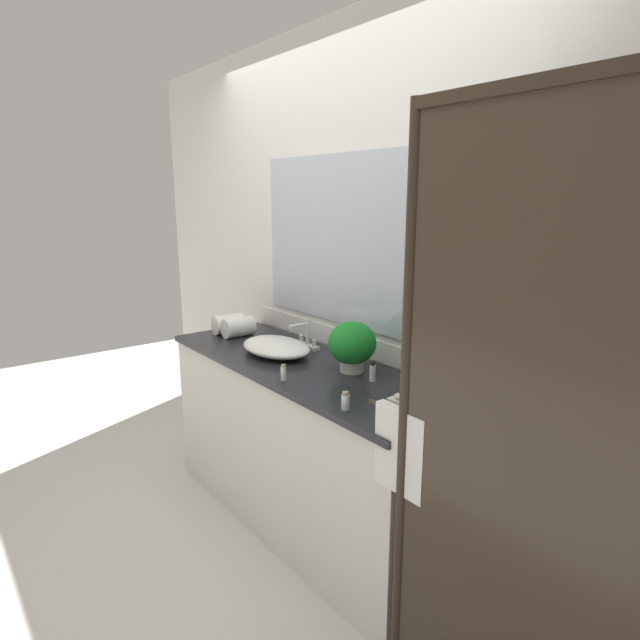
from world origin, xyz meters
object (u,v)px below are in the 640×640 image
amenity_bottle_body_wash (345,401)px  soap_dish (401,399)px  sink_basin (276,347)px  faucet (306,339)px  potted_plant (352,344)px  rolled_towel_near_edge (228,324)px  rolled_towel_middle (238,327)px  amenity_bottle_conditioner (373,372)px  amenity_bottle_shampoo (284,373)px

amenity_bottle_body_wash → soap_dish: bearing=69.7°
sink_basin → faucet: bearing=90.0°
potted_plant → amenity_bottle_body_wash: size_ratio=3.32×
soap_dish → rolled_towel_near_edge: 1.43m
rolled_towel_middle → rolled_towel_near_edge: bearing=-175.5°
amenity_bottle_conditioner → rolled_towel_near_edge: bearing=-175.3°
potted_plant → rolled_towel_middle: bearing=-173.5°
soap_dish → amenity_bottle_shampoo: size_ratio=1.32×
rolled_towel_near_edge → amenity_bottle_shampoo: bearing=-13.3°
amenity_bottle_conditioner → rolled_towel_near_edge: rolled_towel_near_edge is taller
sink_basin → potted_plant: potted_plant is taller
sink_basin → potted_plant: (0.46, 0.13, 0.09)m
amenity_bottle_shampoo → potted_plant: bearing=73.5°
potted_plant → soap_dish: size_ratio=2.45×
potted_plant → amenity_bottle_shampoo: potted_plant is taller
amenity_bottle_shampoo → amenity_bottle_conditioner: 0.41m
faucet → rolled_towel_middle: 0.48m
sink_basin → rolled_towel_middle: bearing=176.8°
faucet → rolled_towel_near_edge: bearing=-161.8°
potted_plant → sink_basin: bearing=-164.6°
faucet → soap_dish: faucet is taller
amenity_bottle_shampoo → rolled_towel_middle: bearing=164.4°
amenity_bottle_shampoo → amenity_bottle_body_wash: (0.43, -0.00, -0.00)m
amenity_bottle_body_wash → rolled_towel_near_edge: size_ratio=0.41×
faucet → potted_plant: (0.46, -0.07, 0.09)m
soap_dish → amenity_bottle_body_wash: (-0.08, -0.23, 0.02)m
faucet → amenity_bottle_shampoo: faucet is taller
soap_dish → rolled_towel_middle: size_ratio=0.55×
soap_dish → rolled_towel_middle: rolled_towel_middle is taller
sink_basin → amenity_bottle_shampoo: sink_basin is taller
sink_basin → potted_plant: 0.49m
sink_basin → rolled_towel_middle: (-0.44, 0.02, 0.02)m
sink_basin → rolled_towel_near_edge: rolled_towel_near_edge is taller
faucet → rolled_towel_near_edge: (-0.55, -0.18, 0.01)m
sink_basin → rolled_towel_middle: rolled_towel_middle is taller
amenity_bottle_body_wash → faucet: bearing=153.4°
soap_dish → amenity_bottle_conditioner: size_ratio=1.12×
faucet → amenity_bottle_conditioner: 0.63m
sink_basin → faucet: size_ratio=2.62×
potted_plant → rolled_towel_near_edge: size_ratio=1.35×
rolled_towel_near_edge → amenity_bottle_body_wash: bearing=-9.1°
faucet → amenity_bottle_shampoo: bearing=-47.6°
sink_basin → faucet: (0.00, 0.20, 0.01)m
faucet → rolled_towel_middle: size_ratio=0.93×
amenity_bottle_conditioner → rolled_towel_middle: size_ratio=0.49×
amenity_bottle_conditioner → sink_basin: bearing=-169.8°
rolled_towel_near_edge → faucet: bearing=18.2°
rolled_towel_middle → sink_basin: bearing=-3.2°
soap_dish → amenity_bottle_conditioner: amenity_bottle_conditioner is taller
soap_dish → amenity_bottle_shampoo: (-0.52, -0.23, 0.02)m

